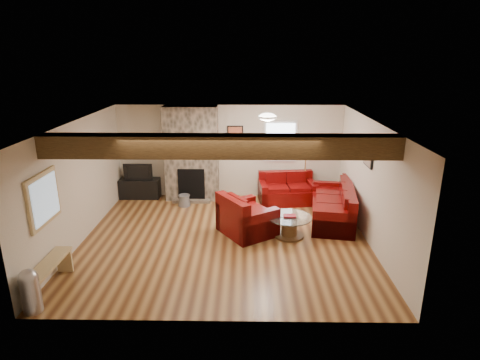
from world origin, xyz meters
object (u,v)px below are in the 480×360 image
(loveseat, at_px, (287,188))
(coffee_table, at_px, (289,227))
(armchair_red, at_px, (247,214))
(tv_cabinet, at_px, (140,188))
(television, at_px, (139,171))
(floor_lamp, at_px, (306,152))
(sofa_three, at_px, (332,203))

(loveseat, height_order, coffee_table, loveseat)
(armchair_red, height_order, tv_cabinet, armchair_red)
(armchair_red, distance_m, coffee_table, 0.95)
(armchair_red, xyz_separation_m, television, (-2.92, 2.22, 0.31))
(loveseat, relative_size, tv_cabinet, 1.37)
(loveseat, xyz_separation_m, television, (-3.98, 0.30, 0.37))
(television, xyz_separation_m, floor_lamp, (4.47, 0.02, 0.55))
(sofa_three, xyz_separation_m, armchair_red, (-2.01, -0.77, 0.02))
(loveseat, distance_m, coffee_table, 2.10)
(tv_cabinet, bearing_deg, floor_lamp, 0.26)
(sofa_three, distance_m, loveseat, 1.49)
(television, relative_size, floor_lamp, 0.51)
(loveseat, relative_size, coffee_table, 1.55)
(tv_cabinet, height_order, floor_lamp, floor_lamp)
(armchair_red, distance_m, floor_lamp, 2.86)
(coffee_table, height_order, television, television)
(coffee_table, bearing_deg, floor_lamp, 74.96)
(coffee_table, relative_size, television, 1.23)
(coffee_table, bearing_deg, loveseat, 85.80)
(television, bearing_deg, armchair_red, -37.22)
(sofa_three, height_order, coffee_table, sofa_three)
(loveseat, distance_m, tv_cabinet, 3.99)
(loveseat, bearing_deg, armchair_red, -124.77)
(sofa_three, xyz_separation_m, loveseat, (-0.95, 1.15, -0.04))
(tv_cabinet, relative_size, floor_lamp, 0.70)
(floor_lamp, bearing_deg, loveseat, -147.05)
(sofa_three, height_order, tv_cabinet, sofa_three)
(armchair_red, relative_size, tv_cabinet, 1.03)
(loveseat, xyz_separation_m, coffee_table, (-0.15, -2.09, -0.16))
(television, bearing_deg, coffee_table, -31.95)
(armchair_red, height_order, television, television)
(sofa_three, relative_size, coffee_table, 2.33)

